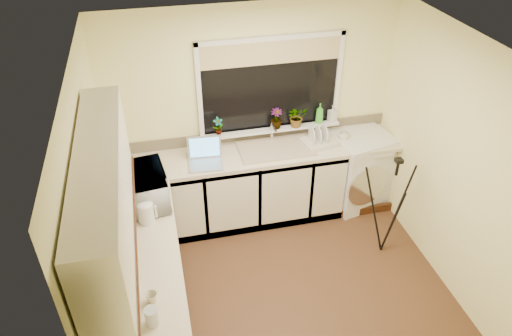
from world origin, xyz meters
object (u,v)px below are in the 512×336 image
(kettle, at_px, (146,213))
(soap_bottle_green, at_px, (320,113))
(glass_jug, at_px, (152,317))
(plant_a, at_px, (218,127))
(cup_back, at_px, (344,136))
(microwave, at_px, (145,187))
(plant_c, at_px, (276,118))
(cup_left, at_px, (152,298))
(soap_bottle_clear, at_px, (332,114))
(tripod, at_px, (389,207))
(dish_rack, at_px, (319,142))
(washing_machine, at_px, (356,168))
(steel_jar, at_px, (134,283))
(plant_d, at_px, (297,117))
(laptop, at_px, (205,157))

(kettle, height_order, soap_bottle_green, soap_bottle_green)
(glass_jug, height_order, plant_a, plant_a)
(soap_bottle_green, relative_size, cup_back, 1.82)
(microwave, bearing_deg, cup_back, -81.35)
(kettle, xyz_separation_m, plant_c, (1.51, 1.11, 0.17))
(glass_jug, bearing_deg, cup_left, 87.81)
(kettle, bearing_deg, soap_bottle_clear, 27.13)
(tripod, height_order, cup_back, tripod)
(dish_rack, bearing_deg, kettle, -166.59)
(washing_machine, distance_m, cup_left, 3.14)
(tripod, distance_m, steel_jar, 2.69)
(washing_machine, distance_m, soap_bottle_clear, 0.77)
(tripod, xyz_separation_m, plant_d, (-0.69, 1.10, 0.57))
(laptop, xyz_separation_m, cup_left, (-0.65, -1.76, -0.03))
(cup_left, bearing_deg, soap_bottle_green, 45.35)
(dish_rack, distance_m, glass_jug, 2.81)
(plant_d, xyz_separation_m, cup_back, (0.51, -0.18, -0.22))
(plant_c, bearing_deg, microwave, -151.29)
(kettle, distance_m, cup_back, 2.43)
(steel_jar, xyz_separation_m, plant_d, (1.87, 1.87, 0.22))
(plant_d, bearing_deg, plant_a, 179.73)
(soap_bottle_green, bearing_deg, plant_d, -175.60)
(steel_jar, relative_size, plant_c, 0.47)
(laptop, relative_size, plant_a, 1.78)
(tripod, relative_size, cup_back, 9.30)
(kettle, relative_size, glass_jug, 1.33)
(cup_back, bearing_deg, steel_jar, -144.68)
(plant_d, bearing_deg, glass_jug, -128.24)
(laptop, distance_m, cup_back, 1.60)
(washing_machine, relative_size, dish_rack, 2.45)
(laptop, bearing_deg, glass_jug, -103.49)
(washing_machine, bearing_deg, plant_d, 153.92)
(laptop, bearing_deg, tripod, -19.78)
(laptop, relative_size, glass_jug, 2.65)
(glass_jug, bearing_deg, soap_bottle_green, 47.86)
(dish_rack, xyz_separation_m, plant_c, (-0.44, 0.23, 0.24))
(kettle, bearing_deg, plant_c, 36.48)
(laptop, relative_size, tripod, 0.32)
(steel_jar, bearing_deg, washing_machine, 33.17)
(kettle, xyz_separation_m, steel_jar, (-0.13, -0.77, -0.04))
(washing_machine, bearing_deg, soap_bottle_clear, 134.89)
(glass_jug, height_order, soap_bottle_green, soap_bottle_green)
(soap_bottle_clear, bearing_deg, steel_jar, -140.66)
(tripod, bearing_deg, cup_left, -179.27)
(washing_machine, height_order, cup_back, cup_back)
(plant_c, distance_m, cup_back, 0.80)
(washing_machine, distance_m, cup_back, 0.54)
(laptop, bearing_deg, plant_d, 19.03)
(microwave, relative_size, soap_bottle_green, 2.48)
(steel_jar, distance_m, plant_a, 2.12)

